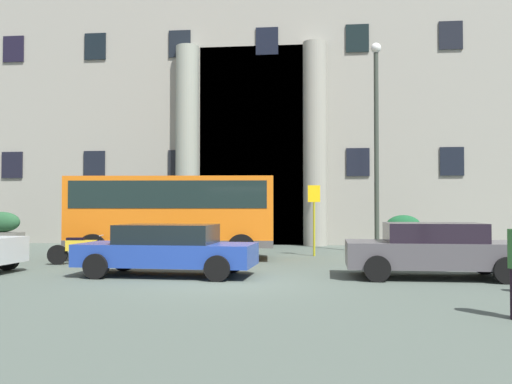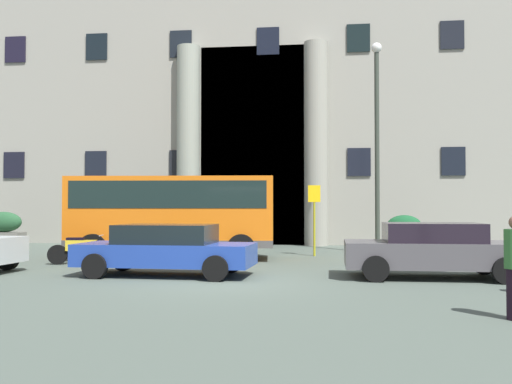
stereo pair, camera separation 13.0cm
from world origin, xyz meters
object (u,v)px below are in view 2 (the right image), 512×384
object	(u,v)px
orange_minibus	(173,210)
scooter_by_planter	(504,254)
parked_coupe_end	(166,249)
parked_hatchback_near	(432,249)
motorcycle_near_kerb	(80,249)
hedge_planter_far_west	(150,230)
bus_stop_sign	(314,212)
lamppost_plaza_centre	(377,131)
hedge_planter_entrance_right	(240,232)
hedge_planter_entrance_left	(3,230)
hedge_planter_far_east	(404,233)

from	to	relation	value
orange_minibus	scooter_by_planter	bearing A→B (deg)	-18.87
orange_minibus	parked_coupe_end	xyz separation A→B (m)	(1.02, -4.57, -0.96)
parked_hatchback_near	scooter_by_planter	world-z (taller)	parked_hatchback_near
motorcycle_near_kerb	hedge_planter_far_west	bearing A→B (deg)	79.93
bus_stop_sign	lamppost_plaza_centre	bearing A→B (deg)	34.49
hedge_planter_entrance_right	orange_minibus	bearing A→B (deg)	-106.52
hedge_planter_entrance_left	hedge_planter_entrance_right	world-z (taller)	hedge_planter_entrance_left
hedge_planter_far_east	scooter_by_planter	distance (m)	7.41
bus_stop_sign	hedge_planter_entrance_right	bearing A→B (deg)	132.08
bus_stop_sign	parked_hatchback_near	xyz separation A→B (m)	(2.97, -5.98, -0.86)
orange_minibus	hedge_planter_far_east	distance (m)	9.63
hedge_planter_entrance_right	parked_hatchback_near	xyz separation A→B (m)	(6.14, -9.49, 0.00)
hedge_planter_far_east	parked_hatchback_near	distance (m)	9.07
hedge_planter_far_west	parked_coupe_end	size ratio (longest dim) A/B	0.39
orange_minibus	hedge_planter_entrance_left	distance (m)	10.40
orange_minibus	bus_stop_sign	bearing A→B (deg)	14.79
bus_stop_sign	hedge_planter_entrance_left	size ratio (longest dim) A/B	1.44
bus_stop_sign	scooter_by_planter	size ratio (longest dim) A/B	1.33
hedge_planter_far_west	hedge_planter_entrance_right	size ratio (longest dim) A/B	0.92
hedge_planter_far_east	lamppost_plaza_centre	distance (m)	4.40
hedge_planter_far_west	parked_hatchback_near	size ratio (longest dim) A/B	0.41
parked_coupe_end	scooter_by_planter	xyz separation A→B (m)	(8.92, 2.12, -0.23)
bus_stop_sign	hedge_planter_entrance_right	xyz separation A→B (m)	(-3.17, 3.51, -0.87)
bus_stop_sign	parked_hatchback_near	size ratio (longest dim) A/B	0.59
parked_hatchback_near	orange_minibus	bearing A→B (deg)	151.80
lamppost_plaza_centre	orange_minibus	bearing A→B (deg)	-154.81
parked_hatchback_near	motorcycle_near_kerb	xyz separation A→B (m)	(-10.07, 2.21, -0.25)
hedge_planter_entrance_left	parked_coupe_end	world-z (taller)	hedge_planter_entrance_left
hedge_planter_entrance_left	parked_hatchback_near	size ratio (longest dim) A/B	0.41
hedge_planter_entrance_right	hedge_planter_far_east	bearing A→B (deg)	-3.74
bus_stop_sign	lamppost_plaza_centre	size ratio (longest dim) A/B	0.31
scooter_by_planter	lamppost_plaza_centre	bearing A→B (deg)	105.92
scooter_by_planter	lamppost_plaza_centre	distance (m)	7.70
lamppost_plaza_centre	hedge_planter_far_west	bearing A→B (deg)	168.71
parked_coupe_end	lamppost_plaza_centre	distance (m)	10.75
parked_coupe_end	hedge_planter_far_east	bearing A→B (deg)	55.06
hedge_planter_far_east	motorcycle_near_kerb	size ratio (longest dim) A/B	0.72
parked_coupe_end	parked_hatchback_near	xyz separation A→B (m)	(6.67, 0.30, 0.03)
lamppost_plaza_centre	hedge_planter_entrance_left	bearing A→B (deg)	174.05
hedge_planter_entrance_right	scooter_by_planter	size ratio (longest dim) A/B	1.00
hedge_planter_far_east	hedge_planter_entrance_right	bearing A→B (deg)	176.26
hedge_planter_entrance_right	lamppost_plaza_centre	world-z (taller)	lamppost_plaza_centre
hedge_planter_entrance_right	motorcycle_near_kerb	distance (m)	8.28
bus_stop_sign	motorcycle_near_kerb	distance (m)	8.11
hedge_planter_entrance_left	parked_coupe_end	bearing A→B (deg)	-43.58
hedge_planter_far_west	lamppost_plaza_centre	world-z (taller)	lamppost_plaza_centre
hedge_planter_entrance_right	parked_hatchback_near	bearing A→B (deg)	-57.09
hedge_planter_far_east	lamppost_plaza_centre	bearing A→B (deg)	-130.01
parked_hatchback_near	scooter_by_planter	xyz separation A→B (m)	(2.26, 1.83, -0.25)
motorcycle_near_kerb	parked_hatchback_near	bearing A→B (deg)	-22.67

